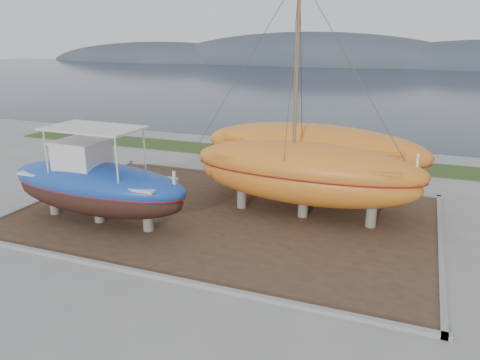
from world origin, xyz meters
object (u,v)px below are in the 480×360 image
at_px(white_dinghy, 106,178).
at_px(orange_sailboat, 307,103).
at_px(blue_caique, 96,176).
at_px(orange_bare_hull, 311,163).

height_order(white_dinghy, orange_sailboat, orange_sailboat).
distance_m(blue_caique, white_dinghy, 5.12).
height_order(blue_caique, white_dinghy, blue_caique).
xyz_separation_m(blue_caique, white_dinghy, (-2.69, 4.08, -1.54)).
distance_m(blue_caique, orange_sailboat, 9.43).
bearing_deg(orange_sailboat, orange_bare_hull, 97.86).
distance_m(orange_sailboat, orange_bare_hull, 4.11).
bearing_deg(white_dinghy, orange_bare_hull, 6.26).
relative_size(blue_caique, orange_sailboat, 0.84).
relative_size(blue_caique, white_dinghy, 2.36).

